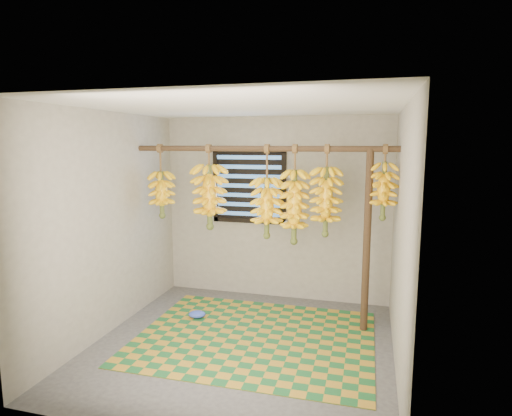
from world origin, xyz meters
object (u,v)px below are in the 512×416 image
(woven_mat, at_px, (255,337))
(banana_bunch_a, at_px, (162,194))
(plastic_bag, at_px, (197,314))
(banana_bunch_d, at_px, (294,207))
(banana_bunch_c, at_px, (267,208))
(banana_bunch_f, at_px, (384,191))
(banana_bunch_b, at_px, (210,197))
(support_post, at_px, (367,242))
(banana_bunch_e, at_px, (326,202))

(woven_mat, bearing_deg, banana_bunch_a, 159.14)
(plastic_bag, bearing_deg, banana_bunch_d, 9.77)
(banana_bunch_c, xyz_separation_m, banana_bunch_f, (1.26, 0.00, 0.23))
(woven_mat, xyz_separation_m, banana_bunch_c, (0.00, 0.50, 1.33))
(banana_bunch_c, distance_m, banana_bunch_d, 0.32)
(woven_mat, relative_size, banana_bunch_b, 2.50)
(banana_bunch_b, relative_size, banana_bunch_c, 0.93)
(banana_bunch_f, bearing_deg, banana_bunch_c, 180.00)
(support_post, distance_m, banana_bunch_c, 1.16)
(support_post, bearing_deg, banana_bunch_a, 180.00)
(banana_bunch_b, distance_m, banana_bunch_e, 1.36)
(woven_mat, bearing_deg, banana_bunch_b, 144.09)
(support_post, distance_m, banana_bunch_e, 0.62)
(banana_bunch_b, bearing_deg, banana_bunch_e, 0.00)
(banana_bunch_d, bearing_deg, banana_bunch_f, 0.00)
(banana_bunch_c, bearing_deg, banana_bunch_b, -180.00)
(banana_bunch_a, bearing_deg, banana_bunch_e, 0.00)
(banana_bunch_e, bearing_deg, banana_bunch_c, 180.00)
(banana_bunch_e, xyz_separation_m, banana_bunch_f, (0.60, 0.00, 0.14))
(woven_mat, height_order, banana_bunch_f, banana_bunch_f)
(plastic_bag, xyz_separation_m, banana_bunch_c, (0.80, 0.19, 1.28))
(banana_bunch_e, bearing_deg, banana_bunch_a, 180.00)
(plastic_bag, height_order, banana_bunch_e, banana_bunch_e)
(banana_bunch_c, distance_m, banana_bunch_f, 1.28)
(banana_bunch_a, xyz_separation_m, banana_bunch_b, (0.62, -0.00, -0.01))
(support_post, height_order, banana_bunch_f, banana_bunch_f)
(support_post, xyz_separation_m, banana_bunch_a, (-2.43, 0.00, 0.45))
(plastic_bag, distance_m, banana_bunch_e, 2.02)
(banana_bunch_d, bearing_deg, banana_bunch_e, 0.00)
(banana_bunch_d, relative_size, banana_bunch_f, 1.39)
(banana_bunch_b, xyz_separation_m, banana_bunch_c, (0.69, 0.00, -0.10))
(support_post, distance_m, banana_bunch_a, 2.47)
(support_post, xyz_separation_m, banana_bunch_c, (-1.11, 0.00, 0.34))
(support_post, relative_size, banana_bunch_b, 2.03)
(plastic_bag, relative_size, banana_bunch_e, 0.20)
(banana_bunch_a, relative_size, banana_bunch_f, 1.11)
(support_post, relative_size, plastic_bag, 9.80)
(plastic_bag, relative_size, banana_bunch_b, 0.21)
(banana_bunch_d, height_order, banana_bunch_e, same)
(support_post, bearing_deg, banana_bunch_d, 180.00)
(banana_bunch_f, bearing_deg, banana_bunch_e, 180.00)
(banana_bunch_a, relative_size, banana_bunch_d, 0.80)
(banana_bunch_b, xyz_separation_m, banana_bunch_e, (1.36, 0.00, -0.01))
(plastic_bag, distance_m, banana_bunch_a, 1.50)
(support_post, distance_m, banana_bunch_f, 0.58)
(banana_bunch_a, bearing_deg, plastic_bag, -20.49)
(support_post, relative_size, banana_bunch_d, 1.81)
(plastic_bag, bearing_deg, banana_bunch_b, 60.85)
(banana_bunch_c, xyz_separation_m, banana_bunch_d, (0.32, -0.00, 0.02))
(banana_bunch_a, bearing_deg, banana_bunch_d, -0.00)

